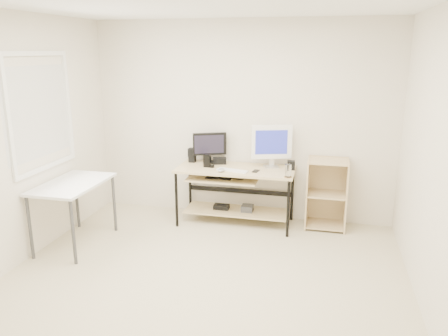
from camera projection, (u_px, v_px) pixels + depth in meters
name	position (u px, v px, depth m)	size (l,w,h in m)	color
room	(184.00, 152.00, 3.94)	(4.01, 4.01, 2.62)	beige
desk	(234.00, 184.00, 5.64)	(1.50, 0.65, 0.75)	#D2BB85
side_table	(73.00, 189.00, 4.98)	(0.60, 1.00, 0.75)	white
shelf_unit	(326.00, 193.00, 5.55)	(0.50, 0.40, 0.90)	#D1B682
black_monitor	(210.00, 146.00, 5.78)	(0.43, 0.22, 0.41)	black
white_imac	(272.00, 143.00, 5.53)	(0.50, 0.21, 0.55)	silver
keyboard	(232.00, 170.00, 5.45)	(0.40, 0.11, 0.01)	white
mouse	(221.00, 170.00, 5.41)	(0.08, 0.12, 0.04)	#ABABB0
center_speaker	(220.00, 161.00, 5.77)	(0.17, 0.08, 0.09)	black
speaker_left	(192.00, 155.00, 5.86)	(0.10, 0.10, 0.19)	black
speaker_right	(291.00, 165.00, 5.50)	(0.09, 0.09, 0.11)	black
audio_controller	(207.00, 161.00, 5.61)	(0.09, 0.05, 0.17)	black
volume_puck	(212.00, 166.00, 5.61)	(0.06, 0.06, 0.03)	black
smartphone	(256.00, 171.00, 5.43)	(0.07, 0.12, 0.01)	black
coaster	(288.00, 177.00, 5.17)	(0.10, 0.10, 0.01)	#A87E4C
drinking_glass	(288.00, 171.00, 5.15)	(0.08, 0.08, 0.15)	white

